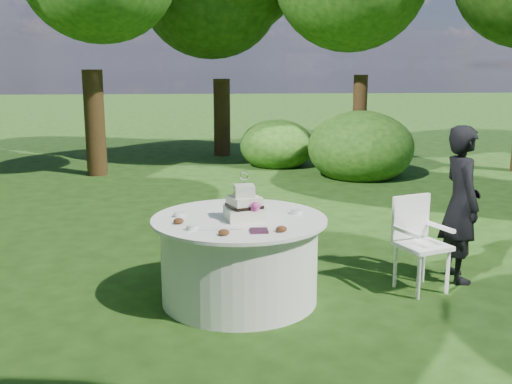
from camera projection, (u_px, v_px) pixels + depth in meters
ground at (240, 299)px, 5.46m from camera, size 80.00×80.00×0.00m
napkins at (259, 231)px, 4.85m from camera, size 0.14×0.14×0.02m
feather_plume at (215, 229)px, 4.92m from camera, size 0.48×0.07×0.01m
guest at (461, 204)px, 5.83m from camera, size 0.38×0.57×1.54m
table at (239, 259)px, 5.38m from camera, size 1.56×1.56×0.77m
cake at (245, 206)px, 5.23m from camera, size 0.37×0.37×0.43m
chair at (417, 236)px, 5.65m from camera, size 0.54×0.54×0.89m
votives at (224, 218)px, 5.22m from camera, size 1.15×0.56×0.04m
petal_cups at (227, 227)px, 4.90m from camera, size 0.93×0.48×0.05m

